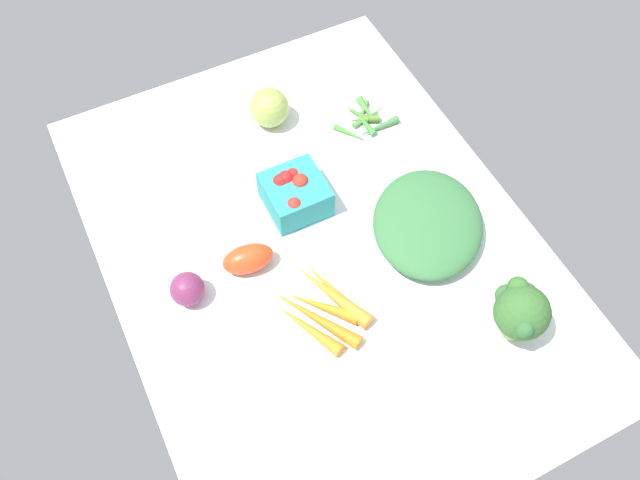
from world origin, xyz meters
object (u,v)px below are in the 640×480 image
object	(u,v)px
roma_tomato	(248,259)
carrot_bunch	(322,307)
okra_pile	(365,119)
broccoli_head	(521,311)
berry_basket	(293,194)
red_onion_center	(187,289)
heirloom_tomato_green	(269,108)
leafy_greens_clump	(428,223)

from	to	relation	value
roma_tomato	carrot_bunch	size ratio (longest dim) A/B	0.48
okra_pile	broccoli_head	xyz separation A→B (cm)	(-52.65, 0.21, 6.37)
okra_pile	carrot_bunch	world-z (taller)	carrot_bunch
carrot_bunch	berry_basket	bearing A→B (deg)	-12.78
broccoli_head	red_onion_center	xyz separation A→B (cm)	(30.43, 47.22, -4.09)
roma_tomato	berry_basket	xyz separation A→B (cm)	(8.59, -13.01, 1.00)
heirloom_tomato_green	roma_tomato	bearing A→B (deg)	149.29
okra_pile	broccoli_head	world-z (taller)	broccoli_head
red_onion_center	heirloom_tomato_green	size ratio (longest dim) A/B	0.75
broccoli_head	berry_basket	xyz separation A→B (cm)	(40.14, 22.32, -3.52)
broccoli_head	leafy_greens_clump	bearing A→B (deg)	6.58
leafy_greens_clump	red_onion_center	xyz separation A→B (cm)	(6.95, 44.51, 0.00)
roma_tomato	broccoli_head	xyz separation A→B (cm)	(-31.55, -35.33, 4.52)
roma_tomato	berry_basket	distance (cm)	15.62
leafy_greens_clump	heirloom_tomato_green	size ratio (longest dim) A/B	2.95
leafy_greens_clump	carrot_bunch	size ratio (longest dim) A/B	1.24
okra_pile	berry_basket	bearing A→B (deg)	119.04
leafy_greens_clump	berry_basket	distance (cm)	25.74
broccoli_head	carrot_bunch	size ratio (longest dim) A/B	0.61
okra_pile	leafy_greens_clump	distance (cm)	29.41
broccoli_head	heirloom_tomato_green	world-z (taller)	broccoli_head
broccoli_head	red_onion_center	world-z (taller)	broccoli_head
okra_pile	leafy_greens_clump	bearing A→B (deg)	174.29
roma_tomato	red_onion_center	bearing A→B (deg)	13.35
broccoli_head	carrot_bunch	xyz separation A→B (cm)	(17.70, 27.41, -5.86)
okra_pile	berry_basket	world-z (taller)	berry_basket
red_onion_center	carrot_bunch	bearing A→B (deg)	-122.73
red_onion_center	heirloom_tomato_green	distance (cm)	43.17
red_onion_center	carrot_bunch	size ratio (longest dim) A/B	0.31
roma_tomato	red_onion_center	xyz separation A→B (cm)	(-1.12, 11.89, 0.43)
red_onion_center	carrot_bunch	xyz separation A→B (cm)	(-12.73, -19.81, -1.77)
broccoli_head	leafy_greens_clump	distance (cm)	23.98
roma_tomato	berry_basket	world-z (taller)	berry_basket
leafy_greens_clump	berry_basket	world-z (taller)	berry_basket
okra_pile	leafy_greens_clump	size ratio (longest dim) A/B	0.55
broccoli_head	heirloom_tomato_green	bearing A→B (deg)	15.79
roma_tomato	leafy_greens_clump	size ratio (longest dim) A/B	0.39
leafy_greens_clump	red_onion_center	world-z (taller)	same
okra_pile	leafy_greens_clump	xyz separation A→B (cm)	(-29.17, 2.92, 2.28)
heirloom_tomato_green	okra_pile	bearing A→B (deg)	-117.05
okra_pile	heirloom_tomato_green	distance (cm)	20.09
roma_tomato	berry_basket	size ratio (longest dim) A/B	0.85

